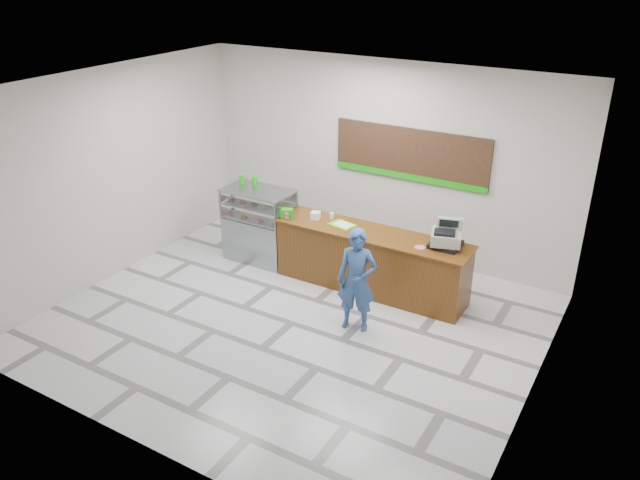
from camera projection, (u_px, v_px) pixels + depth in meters
The scene contains 16 objects.
floor at pixel (291, 323), 9.42m from camera, with size 7.00×7.00×0.00m, color silver.
back_wall at pixel (382, 160), 11.02m from camera, with size 7.00×7.00×0.00m, color beige.
ceiling at pixel (286, 90), 7.94m from camera, with size 7.00×7.00×0.00m, color silver.
sales_counter at pixel (371, 261), 10.16m from camera, with size 3.26×0.76×1.03m.
display_case at pixel (259, 224), 11.11m from camera, with size 1.22×0.72×1.33m.
menu_board at pixel (410, 155), 10.66m from camera, with size 2.80×0.06×0.90m.
cash_register at pixel (446, 237), 9.42m from camera, with size 0.56×0.58×0.42m.
card_terminal at pixel (442, 248), 9.39m from camera, with size 0.09×0.18×0.04m, color black.
serving_tray at pixel (342, 225), 10.18m from camera, with size 0.46×0.38×0.02m.
napkin_box at pixel (315, 215), 10.41m from camera, with size 0.14×0.14×0.12m, color white.
straw_cup at pixel (332, 216), 10.41m from camera, with size 0.07×0.07×0.11m, color silver.
promo_box at pixel (287, 214), 10.42m from camera, with size 0.19×0.13×0.17m, color #13A70E.
donut_decal at pixel (420, 247), 9.44m from camera, with size 0.17×0.17×0.00m, color #F35982.
green_cup_left at pixel (242, 179), 11.12m from camera, with size 0.10×0.10×0.15m, color #13A70E.
green_cup_right at pixel (255, 180), 11.07m from camera, with size 0.10×0.10×0.15m, color #13A70E.
customer at pixel (357, 280), 9.00m from camera, with size 0.58×0.38×1.59m, color #2D4D82.
Camera 1 is at (4.44, -6.67, 5.14)m, focal length 35.00 mm.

